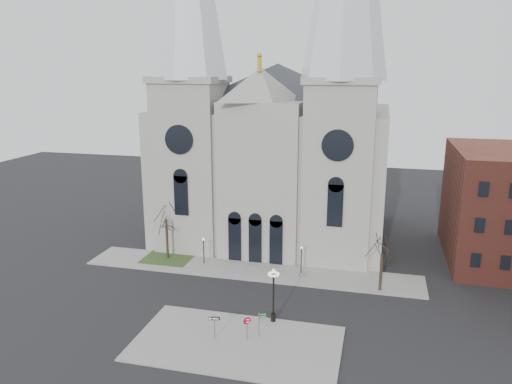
% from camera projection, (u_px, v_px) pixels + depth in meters
% --- Properties ---
extents(ground, '(160.00, 160.00, 0.00)m').
position_uv_depth(ground, '(222.00, 313.00, 48.93)').
color(ground, black).
rests_on(ground, ground).
extents(sidewalk_near, '(18.00, 10.00, 0.14)m').
position_uv_depth(sidewalk_near, '(237.00, 343.00, 43.50)').
color(sidewalk_near, gray).
rests_on(sidewalk_near, ground).
extents(sidewalk_far, '(40.00, 6.00, 0.14)m').
position_uv_depth(sidewalk_far, '(250.00, 270.00, 59.27)').
color(sidewalk_far, gray).
rests_on(sidewalk_far, ground).
extents(grass_patch, '(6.00, 5.00, 0.18)m').
position_uv_depth(grass_patch, '(168.00, 258.00, 62.80)').
color(grass_patch, '#2F491F').
rests_on(grass_patch, ground).
extents(cathedral, '(33.00, 26.66, 54.00)m').
position_uv_depth(cathedral, '(273.00, 106.00, 65.96)').
color(cathedral, '#A09C95').
rests_on(cathedral, ground).
extents(bg_building_brick, '(14.00, 18.00, 14.00)m').
position_uv_depth(bg_building_brick, '(510.00, 206.00, 60.84)').
color(bg_building_brick, brown).
rests_on(bg_building_brick, ground).
extents(tree_left, '(3.20, 3.20, 7.50)m').
position_uv_depth(tree_left, '(166.00, 217.00, 61.47)').
color(tree_left, black).
rests_on(tree_left, ground).
extents(tree_right, '(3.20, 3.20, 6.00)m').
position_uv_depth(tree_right, '(382.00, 252.00, 52.77)').
color(tree_right, black).
rests_on(tree_right, ground).
extents(ped_lamp_left, '(0.32, 0.32, 3.26)m').
position_uv_depth(ped_lamp_left, '(204.00, 246.00, 60.61)').
color(ped_lamp_left, black).
rests_on(ped_lamp_left, sidewalk_far).
extents(ped_lamp_right, '(0.32, 0.32, 3.26)m').
position_uv_depth(ped_lamp_right, '(301.00, 255.00, 57.77)').
color(ped_lamp_right, black).
rests_on(ped_lamp_right, sidewalk_far).
extents(stop_sign, '(0.82, 0.20, 2.30)m').
position_uv_depth(stop_sign, '(247.00, 323.00, 43.47)').
color(stop_sign, slate).
rests_on(stop_sign, sidewalk_near).
extents(globe_lamp, '(1.50, 1.50, 5.28)m').
position_uv_depth(globe_lamp, '(273.00, 289.00, 46.38)').
color(globe_lamp, black).
rests_on(globe_lamp, sidewalk_near).
extents(one_way_sign, '(0.96, 0.28, 2.25)m').
position_uv_depth(one_way_sign, '(214.00, 323.00, 43.74)').
color(one_way_sign, slate).
rests_on(one_way_sign, sidewalk_near).
extents(street_name_sign, '(0.69, 0.32, 2.29)m').
position_uv_depth(street_name_sign, '(260.00, 322.00, 44.18)').
color(street_name_sign, slate).
rests_on(street_name_sign, sidewalk_near).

